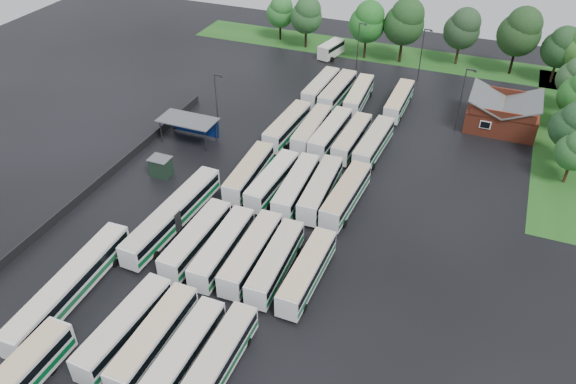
% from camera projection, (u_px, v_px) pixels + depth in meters
% --- Properties ---
extents(ground, '(160.00, 160.00, 0.00)m').
position_uv_depth(ground, '(229.00, 268.00, 59.71)').
color(ground, black).
rests_on(ground, ground).
extents(brick_building, '(10.07, 8.60, 5.39)m').
position_uv_depth(brick_building, '(502.00, 116.00, 83.55)').
color(brick_building, brown).
rests_on(brick_building, ground).
extents(wash_shed, '(8.20, 4.20, 3.58)m').
position_uv_depth(wash_shed, '(189.00, 122.00, 79.77)').
color(wash_shed, '#2D2D30').
rests_on(wash_shed, ground).
extents(utility_hut, '(2.70, 2.20, 2.62)m').
position_uv_depth(utility_hut, '(161.00, 167.00, 73.35)').
color(utility_hut, black).
rests_on(utility_hut, ground).
extents(grass_strip_north, '(80.00, 10.00, 0.01)m').
position_uv_depth(grass_strip_north, '(390.00, 54.00, 107.90)').
color(grass_strip_north, '#1E5316').
rests_on(grass_strip_north, ground).
extents(grass_strip_east, '(10.00, 50.00, 0.01)m').
position_uv_depth(grass_strip_east, '(571.00, 139.00, 81.62)').
color(grass_strip_east, '#1E5316').
rests_on(grass_strip_east, ground).
extents(west_fence, '(0.10, 50.00, 1.20)m').
position_uv_depth(west_fence, '(102.00, 180.00, 72.12)').
color(west_fence, '#2D2D30').
rests_on(west_fence, ground).
extents(bus_r1c0, '(3.03, 11.67, 3.22)m').
position_uv_depth(bus_r1c0, '(125.00, 327.00, 50.86)').
color(bus_r1c0, silver).
rests_on(bus_r1c0, ground).
extents(bus_r1c1, '(2.46, 11.43, 3.18)m').
position_uv_depth(bus_r1c1, '(154.00, 338.00, 49.87)').
color(bus_r1c1, silver).
rests_on(bus_r1c1, ground).
extents(bus_r1c2, '(2.48, 11.30, 3.14)m').
position_uv_depth(bus_r1c2, '(183.00, 354.00, 48.49)').
color(bus_r1c2, silver).
rests_on(bus_r1c2, ground).
extents(bus_r1c3, '(2.41, 11.19, 3.11)m').
position_uv_depth(bus_r1c3, '(218.00, 360.00, 48.03)').
color(bus_r1c3, silver).
rests_on(bus_r1c3, ground).
extents(bus_r2c0, '(2.68, 11.61, 3.22)m').
position_uv_depth(bus_r2c0, '(196.00, 239.00, 60.82)').
color(bus_r2c0, silver).
rests_on(bus_r2c0, ground).
extents(bus_r2c1, '(2.69, 11.54, 3.20)m').
position_uv_depth(bus_r2c1, '(223.00, 248.00, 59.72)').
color(bus_r2c1, silver).
rests_on(bus_r2c1, ground).
extents(bus_r2c2, '(2.70, 11.67, 3.24)m').
position_uv_depth(bus_r2c2, '(251.00, 253.00, 59.00)').
color(bus_r2c2, silver).
rests_on(bus_r2c2, ground).
extents(bus_r2c3, '(2.80, 11.40, 3.15)m').
position_uv_depth(bus_r2c3, '(276.00, 262.00, 57.93)').
color(bus_r2c3, silver).
rests_on(bus_r2c3, ground).
extents(bus_r2c4, '(2.53, 11.28, 3.13)m').
position_uv_depth(bus_r2c4, '(307.00, 272.00, 56.79)').
color(bus_r2c4, silver).
rests_on(bus_r2c4, ground).
extents(bus_r3c0, '(2.82, 11.47, 3.17)m').
position_uv_depth(bus_r3c0, '(249.00, 172.00, 71.47)').
color(bus_r3c0, silver).
rests_on(bus_r3c0, ground).
extents(bus_r3c1, '(2.88, 11.22, 3.09)m').
position_uv_depth(bus_r3c1, '(272.00, 180.00, 70.09)').
color(bus_r3c1, silver).
rests_on(bus_r3c1, ground).
extents(bus_r3c2, '(2.90, 11.61, 3.21)m').
position_uv_depth(bus_r3c2, '(296.00, 186.00, 68.95)').
color(bus_r3c2, silver).
rests_on(bus_r3c2, ground).
extents(bus_r3c3, '(2.94, 11.71, 3.23)m').
position_uv_depth(bus_r3c3, '(321.00, 189.00, 68.46)').
color(bus_r3c3, silver).
rests_on(bus_r3c3, ground).
extents(bus_r3c4, '(3.04, 11.74, 3.24)m').
position_uv_depth(bus_r3c4, '(346.00, 195.00, 67.45)').
color(bus_r3c4, silver).
rests_on(bus_r3c4, ground).
extents(bus_r4c0, '(3.02, 11.83, 3.26)m').
position_uv_depth(bus_r4c0, '(288.00, 126.00, 81.26)').
color(bus_r4c0, silver).
rests_on(bus_r4c0, ground).
extents(bus_r4c1, '(2.52, 11.36, 3.16)m').
position_uv_depth(bus_r4c1, '(312.00, 129.00, 80.54)').
color(bus_r4c1, silver).
rests_on(bus_r4c1, ground).
extents(bus_r4c2, '(2.93, 11.76, 3.25)m').
position_uv_depth(bus_r4c2, '(330.00, 133.00, 79.57)').
color(bus_r4c2, silver).
rests_on(bus_r4c2, ground).
extents(bus_r4c3, '(2.74, 11.21, 3.10)m').
position_uv_depth(bus_r4c3, '(352.00, 138.00, 78.57)').
color(bus_r4c3, silver).
rests_on(bus_r4c3, ground).
extents(bus_r4c4, '(3.03, 11.70, 3.23)m').
position_uv_depth(bus_r4c4, '(374.00, 143.00, 77.36)').
color(bus_r4c4, silver).
rests_on(bus_r4c4, ground).
extents(bus_r5c0, '(2.81, 11.41, 3.15)m').
position_uv_depth(bus_r5c0, '(321.00, 87.00, 91.88)').
color(bus_r5c0, silver).
rests_on(bus_r5c0, ground).
extents(bus_r5c1, '(2.95, 11.84, 3.27)m').
position_uv_depth(bus_r5c1, '(337.00, 91.00, 90.56)').
color(bus_r5c1, silver).
rests_on(bus_r5c1, ground).
extents(bus_r5c2, '(2.90, 11.37, 3.14)m').
position_uv_depth(bus_r5c2, '(359.00, 95.00, 89.48)').
color(bus_r5c2, silver).
rests_on(bus_r5c2, ground).
extents(bus_r5c4, '(2.44, 11.20, 3.11)m').
position_uv_depth(bus_r5c4, '(399.00, 101.00, 87.97)').
color(bus_r5c4, silver).
rests_on(bus_r5c4, ground).
extents(artic_bus_west_b, '(3.13, 17.13, 3.16)m').
position_uv_depth(artic_bus_west_b, '(173.00, 214.00, 64.37)').
color(artic_bus_west_b, silver).
rests_on(artic_bus_west_b, ground).
extents(artic_bus_west_c, '(2.90, 17.13, 3.17)m').
position_uv_depth(artic_bus_west_c, '(70.00, 286.00, 55.12)').
color(artic_bus_west_c, silver).
rests_on(artic_bus_west_c, ground).
extents(minibus, '(3.65, 6.64, 2.74)m').
position_uv_depth(minibus, '(331.00, 49.00, 106.04)').
color(minibus, white).
rests_on(minibus, ground).
extents(tree_north_0, '(5.46, 5.46, 9.04)m').
position_uv_depth(tree_north_0, '(281.00, 11.00, 110.74)').
color(tree_north_0, black).
rests_on(tree_north_0, ground).
extents(tree_north_1, '(6.08, 6.08, 10.08)m').
position_uv_depth(tree_north_1, '(307.00, 15.00, 106.90)').
color(tree_north_1, black).
rests_on(tree_north_1, ground).
extents(tree_north_2, '(6.62, 6.62, 10.97)m').
position_uv_depth(tree_north_2, '(368.00, 21.00, 102.14)').
color(tree_north_2, black).
rests_on(tree_north_2, ground).
extents(tree_north_3, '(7.28, 7.28, 12.06)m').
position_uv_depth(tree_north_3, '(405.00, 21.00, 100.17)').
color(tree_north_3, black).
rests_on(tree_north_3, ground).
extents(tree_north_4, '(6.42, 6.42, 10.64)m').
position_uv_depth(tree_north_4, '(463.00, 28.00, 99.91)').
color(tree_north_4, '#372717').
rests_on(tree_north_4, ground).
extents(tree_north_5, '(7.34, 7.34, 12.16)m').
position_uv_depth(tree_north_5, '(521.00, 31.00, 95.84)').
color(tree_north_5, black).
rests_on(tree_north_5, ground).
extents(tree_north_6, '(6.09, 6.09, 10.09)m').
position_uv_depth(tree_north_6, '(562.00, 47.00, 93.62)').
color(tree_north_6, '#332314').
rests_on(tree_north_6, ground).
extents(tree_east_0, '(4.65, 4.64, 7.69)m').
position_uv_depth(tree_east_0, '(576.00, 150.00, 69.76)').
color(tree_east_0, '#3B2517').
rests_on(tree_east_0, ground).
extents(tree_east_1, '(5.58, 5.58, 9.25)m').
position_uv_depth(tree_east_1, '(573.00, 125.00, 72.94)').
color(tree_east_1, black).
rests_on(tree_east_1, ground).
extents(lamp_post_ne, '(1.52, 0.30, 9.85)m').
position_uv_depth(lamp_post_ne, '(463.00, 96.00, 80.37)').
color(lamp_post_ne, '#2D2D30').
rests_on(lamp_post_ne, ground).
extents(lamp_post_nw, '(1.43, 0.28, 9.28)m').
position_uv_depth(lamp_post_nw, '(217.00, 99.00, 80.16)').
color(lamp_post_nw, '#2D2D30').
rests_on(lamp_post_nw, ground).
extents(lamp_post_back_w, '(1.42, 0.28, 9.22)m').
position_uv_depth(lamp_post_back_w, '(359.00, 45.00, 97.37)').
color(lamp_post_back_w, '#2D2D30').
rests_on(lamp_post_back_w, ground).
extents(lamp_post_back_e, '(1.43, 0.28, 9.30)m').
position_uv_depth(lamp_post_back_e, '(422.00, 51.00, 94.81)').
color(lamp_post_back_e, '#2D2D30').
rests_on(lamp_post_back_e, ground).
extents(puddle_2, '(5.32, 5.32, 0.01)m').
position_uv_depth(puddle_2, '(169.00, 232.00, 64.55)').
color(puddle_2, black).
rests_on(puddle_2, ground).
extents(puddle_3, '(3.19, 3.19, 0.01)m').
position_uv_depth(puddle_3, '(268.00, 283.00, 57.91)').
color(puddle_3, black).
rests_on(puddle_3, ground).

